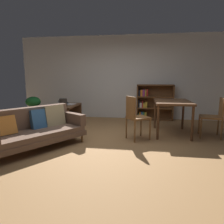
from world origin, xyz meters
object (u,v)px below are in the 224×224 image
at_px(desk_speaker, 63,103).
at_px(bookshelf, 152,103).
at_px(fabric_couch, 35,128).
at_px(media_console, 68,116).
at_px(dining_chair_far, 135,116).
at_px(potted_floor_plant, 34,109).
at_px(dining_chair_near, 214,115).
at_px(open_laptop, 68,103).
at_px(dining_table, 172,105).

xyz_separation_m(desk_speaker, bookshelf, (2.36, 1.60, -0.16)).
bearing_deg(fabric_couch, bookshelf, 51.12).
bearing_deg(media_console, bookshelf, 29.60).
bearing_deg(dining_chair_far, potted_floor_plant, 166.20).
height_order(media_console, potted_floor_plant, potted_floor_plant).
bearing_deg(potted_floor_plant, media_console, 14.48).
height_order(dining_chair_near, bookshelf, bookshelf).
bearing_deg(potted_floor_plant, open_laptop, 23.63).
relative_size(media_console, dining_chair_far, 1.13).
bearing_deg(desk_speaker, potted_floor_plant, 177.18).
distance_m(media_console, dining_table, 2.79).
height_order(open_laptop, dining_chair_near, dining_chair_near).
height_order(dining_chair_far, bookshelf, bookshelf).
bearing_deg(open_laptop, fabric_couch, -90.69).
height_order(dining_table, bookshelf, bookshelf).
bearing_deg(bookshelf, potted_floor_plant, -154.17).
xyz_separation_m(media_console, dining_table, (2.74, -0.31, 0.42)).
bearing_deg(fabric_couch, dining_table, 25.60).
xyz_separation_m(fabric_couch, bookshelf, (2.41, 2.99, 0.18)).
height_order(fabric_couch, dining_chair_far, dining_chair_far).
distance_m(media_console, potted_floor_plant, 0.93).
bearing_deg(open_laptop, dining_chair_near, -9.20).
xyz_separation_m(desk_speaker, potted_floor_plant, (-0.86, 0.04, -0.20)).
bearing_deg(dining_chair_near, bookshelf, 126.10).
relative_size(open_laptop, dining_table, 0.40).
bearing_deg(dining_chair_near, media_console, 172.84).
relative_size(dining_chair_near, dining_chair_far, 0.95).
bearing_deg(bookshelf, dining_chair_far, -101.75).
relative_size(desk_speaker, dining_chair_near, 0.23).
relative_size(fabric_couch, dining_chair_far, 2.04).
bearing_deg(dining_chair_far, desk_speaker, 161.48).
xyz_separation_m(desk_speaker, dining_table, (2.75, -0.04, 0.00)).
height_order(fabric_couch, bookshelf, bookshelf).
xyz_separation_m(dining_chair_near, bookshelf, (-1.31, 1.79, 0.04)).
bearing_deg(dining_chair_far, bookshelf, 78.25).
distance_m(desk_speaker, dining_table, 2.75).
relative_size(media_console, open_laptop, 2.41).
height_order(fabric_couch, media_console, fabric_couch).
relative_size(dining_table, bookshelf, 0.98).
bearing_deg(potted_floor_plant, dining_table, -1.38).
distance_m(desk_speaker, potted_floor_plant, 0.89).
height_order(open_laptop, dining_chair_far, dining_chair_far).
xyz_separation_m(media_console, desk_speaker, (-0.01, -0.27, 0.41)).
distance_m(media_console, desk_speaker, 0.49).
bearing_deg(desk_speaker, dining_table, -0.93).
height_order(dining_chair_near, dining_chair_far, dining_chair_far).
bearing_deg(potted_floor_plant, dining_chair_near, -2.95).
relative_size(media_console, dining_table, 0.97).
xyz_separation_m(fabric_couch, desk_speaker, (0.05, 1.39, 0.33)).
distance_m(open_laptop, desk_speaker, 0.42).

